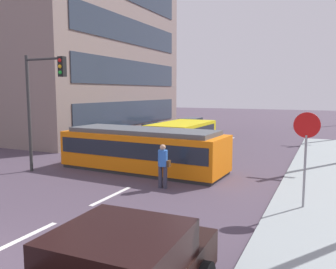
{
  "coord_description": "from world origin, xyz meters",
  "views": [
    {
      "loc": [
        6.75,
        -3.92,
        3.62
      ],
      "look_at": [
        0.78,
        9.0,
        1.87
      ],
      "focal_mm": 37.31,
      "sensor_mm": 36.0,
      "label": 1
    }
  ],
  "objects_px": {
    "pedestrian_crossing": "(163,164)",
    "parked_sedan_mid": "(111,141)",
    "city_bus": "(182,136)",
    "traffic_light_mast": "(42,92)",
    "streetcar_tram": "(143,149)",
    "stop_sign": "(306,140)",
    "parked_sedan_furthest": "(191,124)",
    "parked_sedan_far": "(159,130)"
  },
  "relations": [
    {
      "from": "city_bus",
      "to": "parked_sedan_far",
      "type": "xyz_separation_m",
      "value": [
        -4.02,
        5.11,
        -0.4
      ]
    },
    {
      "from": "parked_sedan_far",
      "to": "stop_sign",
      "type": "relative_size",
      "value": 1.58
    },
    {
      "from": "parked_sedan_mid",
      "to": "parked_sedan_far",
      "type": "relative_size",
      "value": 0.91
    },
    {
      "from": "city_bus",
      "to": "parked_sedan_furthest",
      "type": "bearing_deg",
      "value": 108.43
    },
    {
      "from": "pedestrian_crossing",
      "to": "traffic_light_mast",
      "type": "relative_size",
      "value": 0.32
    },
    {
      "from": "streetcar_tram",
      "to": "pedestrian_crossing",
      "type": "distance_m",
      "value": 3.16
    },
    {
      "from": "city_bus",
      "to": "pedestrian_crossing",
      "type": "distance_m",
      "value": 7.8
    },
    {
      "from": "streetcar_tram",
      "to": "parked_sedan_far",
      "type": "bearing_deg",
      "value": 112.3
    },
    {
      "from": "stop_sign",
      "to": "traffic_light_mast",
      "type": "distance_m",
      "value": 10.98
    },
    {
      "from": "city_bus",
      "to": "traffic_light_mast",
      "type": "relative_size",
      "value": 0.99
    },
    {
      "from": "parked_sedan_far",
      "to": "city_bus",
      "type": "bearing_deg",
      "value": -51.82
    },
    {
      "from": "city_bus",
      "to": "pedestrian_crossing",
      "type": "xyz_separation_m",
      "value": [
        2.32,
        -7.45,
        -0.08
      ]
    },
    {
      "from": "parked_sedan_far",
      "to": "traffic_light_mast",
      "type": "xyz_separation_m",
      "value": [
        0.44,
        -12.52,
        2.98
      ]
    },
    {
      "from": "streetcar_tram",
      "to": "traffic_light_mast",
      "type": "distance_m",
      "value": 5.1
    },
    {
      "from": "pedestrian_crossing",
      "to": "parked_sedan_mid",
      "type": "distance_m",
      "value": 9.12
    },
    {
      "from": "pedestrian_crossing",
      "to": "parked_sedan_mid",
      "type": "xyz_separation_m",
      "value": [
        -6.6,
        6.29,
        -0.32
      ]
    },
    {
      "from": "streetcar_tram",
      "to": "pedestrian_crossing",
      "type": "relative_size",
      "value": 4.69
    },
    {
      "from": "parked_sedan_mid",
      "to": "traffic_light_mast",
      "type": "height_order",
      "value": "traffic_light_mast"
    },
    {
      "from": "parked_sedan_far",
      "to": "pedestrian_crossing",
      "type": "bearing_deg",
      "value": -63.23
    },
    {
      "from": "parked_sedan_furthest",
      "to": "pedestrian_crossing",
      "type": "bearing_deg",
      "value": -72.02
    },
    {
      "from": "city_bus",
      "to": "parked_sedan_mid",
      "type": "distance_m",
      "value": 4.46
    },
    {
      "from": "pedestrian_crossing",
      "to": "streetcar_tram",
      "type": "bearing_deg",
      "value": 132.62
    },
    {
      "from": "parked_sedan_mid",
      "to": "parked_sedan_furthest",
      "type": "bearing_deg",
      "value": 87.78
    },
    {
      "from": "stop_sign",
      "to": "parked_sedan_furthest",
      "type": "bearing_deg",
      "value": 119.79
    },
    {
      "from": "streetcar_tram",
      "to": "stop_sign",
      "type": "xyz_separation_m",
      "value": [
        7.12,
        -2.87,
        1.19
      ]
    },
    {
      "from": "city_bus",
      "to": "stop_sign",
      "type": "relative_size",
      "value": 1.8
    },
    {
      "from": "streetcar_tram",
      "to": "parked_sedan_far",
      "type": "xyz_separation_m",
      "value": [
        -4.2,
        10.23,
        -0.38
      ]
    },
    {
      "from": "parked_sedan_mid",
      "to": "traffic_light_mast",
      "type": "relative_size",
      "value": 0.8
    },
    {
      "from": "stop_sign",
      "to": "traffic_light_mast",
      "type": "relative_size",
      "value": 0.55
    },
    {
      "from": "pedestrian_crossing",
      "to": "traffic_light_mast",
      "type": "bearing_deg",
      "value": 179.61
    },
    {
      "from": "parked_sedan_furthest",
      "to": "traffic_light_mast",
      "type": "relative_size",
      "value": 0.88
    },
    {
      "from": "streetcar_tram",
      "to": "parked_sedan_mid",
      "type": "height_order",
      "value": "streetcar_tram"
    },
    {
      "from": "city_bus",
      "to": "pedestrian_crossing",
      "type": "relative_size",
      "value": 3.1
    },
    {
      "from": "traffic_light_mast",
      "to": "streetcar_tram",
      "type": "bearing_deg",
      "value": 31.32
    },
    {
      "from": "traffic_light_mast",
      "to": "stop_sign",
      "type": "bearing_deg",
      "value": -3.07
    },
    {
      "from": "streetcar_tram",
      "to": "stop_sign",
      "type": "relative_size",
      "value": 2.72
    },
    {
      "from": "pedestrian_crossing",
      "to": "stop_sign",
      "type": "height_order",
      "value": "stop_sign"
    },
    {
      "from": "parked_sedan_far",
      "to": "stop_sign",
      "type": "xyz_separation_m",
      "value": [
        11.32,
        -13.1,
        1.57
      ]
    },
    {
      "from": "pedestrian_crossing",
      "to": "parked_sedan_far",
      "type": "height_order",
      "value": "pedestrian_crossing"
    },
    {
      "from": "pedestrian_crossing",
      "to": "parked_sedan_furthest",
      "type": "bearing_deg",
      "value": 107.98
    },
    {
      "from": "city_bus",
      "to": "parked_sedan_mid",
      "type": "height_order",
      "value": "city_bus"
    },
    {
      "from": "city_bus",
      "to": "parked_sedan_far",
      "type": "height_order",
      "value": "city_bus"
    }
  ]
}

